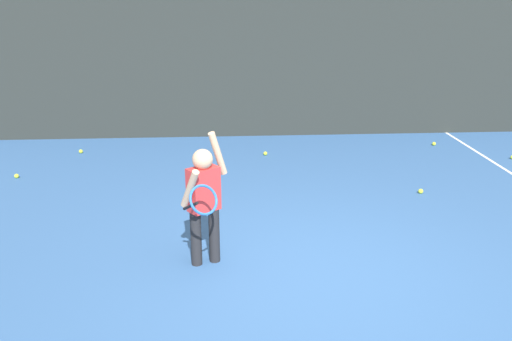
{
  "coord_description": "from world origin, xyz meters",
  "views": [
    {
      "loc": [
        -0.87,
        -4.36,
        2.62
      ],
      "look_at": [
        -0.54,
        0.82,
        0.85
      ],
      "focal_mm": 36.79,
      "sensor_mm": 36.0,
      "label": 1
    }
  ],
  "objects_px": {
    "tennis_ball_0": "(265,153)",
    "tennis_ball_1": "(81,151)",
    "tennis_ball_4": "(421,191)",
    "tennis_ball_3": "(17,176)",
    "tennis_ball_5": "(434,144)",
    "tennis_player": "(204,197)"
  },
  "relations": [
    {
      "from": "tennis_ball_0",
      "to": "tennis_ball_4",
      "type": "bearing_deg",
      "value": -43.81
    },
    {
      "from": "tennis_ball_3",
      "to": "tennis_ball_5",
      "type": "xyz_separation_m",
      "value": [
        6.86,
        1.31,
        0.0
      ]
    },
    {
      "from": "tennis_ball_3",
      "to": "tennis_player",
      "type": "bearing_deg",
      "value": -43.9
    },
    {
      "from": "tennis_ball_1",
      "to": "tennis_ball_4",
      "type": "xyz_separation_m",
      "value": [
        5.13,
        -2.23,
        0.0
      ]
    },
    {
      "from": "tennis_ball_4",
      "to": "tennis_player",
      "type": "bearing_deg",
      "value": -148.43
    },
    {
      "from": "tennis_ball_3",
      "to": "tennis_ball_4",
      "type": "bearing_deg",
      "value": -9.79
    },
    {
      "from": "tennis_ball_1",
      "to": "tennis_ball_3",
      "type": "height_order",
      "value": "same"
    },
    {
      "from": "tennis_player",
      "to": "tennis_ball_1",
      "type": "distance_m",
      "value": 4.64
    },
    {
      "from": "tennis_ball_0",
      "to": "tennis_ball_3",
      "type": "relative_size",
      "value": 1.0
    },
    {
      "from": "tennis_ball_4",
      "to": "tennis_ball_5",
      "type": "distance_m",
      "value": 2.55
    },
    {
      "from": "tennis_player",
      "to": "tennis_ball_4",
      "type": "xyz_separation_m",
      "value": [
        2.89,
        1.77,
        -0.69
      ]
    },
    {
      "from": "tennis_ball_0",
      "to": "tennis_ball_3",
      "type": "bearing_deg",
      "value": -166.49
    },
    {
      "from": "tennis_ball_0",
      "to": "tennis_ball_1",
      "type": "distance_m",
      "value": 3.16
    },
    {
      "from": "tennis_ball_3",
      "to": "tennis_ball_4",
      "type": "distance_m",
      "value": 5.85
    },
    {
      "from": "tennis_ball_0",
      "to": "tennis_ball_4",
      "type": "relative_size",
      "value": 1.0
    },
    {
      "from": "tennis_ball_1",
      "to": "tennis_ball_5",
      "type": "bearing_deg",
      "value": 0.75
    },
    {
      "from": "tennis_ball_1",
      "to": "tennis_ball_4",
      "type": "distance_m",
      "value": 5.59
    },
    {
      "from": "tennis_ball_4",
      "to": "tennis_ball_5",
      "type": "bearing_deg",
      "value": 64.62
    },
    {
      "from": "tennis_ball_1",
      "to": "tennis_ball_3",
      "type": "distance_m",
      "value": 1.38
    },
    {
      "from": "tennis_ball_4",
      "to": "tennis_ball_1",
      "type": "bearing_deg",
      "value": 156.55
    },
    {
      "from": "tennis_ball_0",
      "to": "tennis_ball_5",
      "type": "height_order",
      "value": "same"
    },
    {
      "from": "tennis_ball_3",
      "to": "tennis_ball_5",
      "type": "relative_size",
      "value": 1.0
    }
  ]
}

